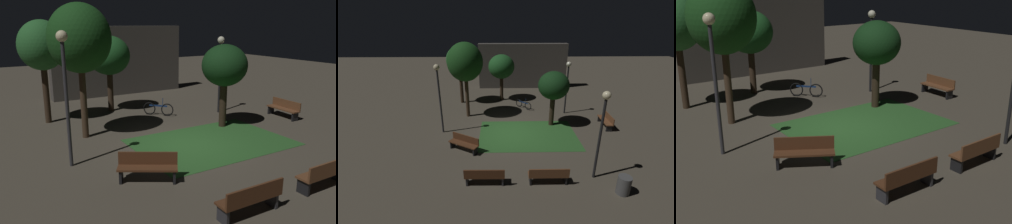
# 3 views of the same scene
# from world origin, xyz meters

# --- Properties ---
(ground_plane) EXTENTS (60.00, 60.00, 0.00)m
(ground_plane) POSITION_xyz_m (0.00, 0.00, 0.00)
(ground_plane) COLOR #4C4438
(grass_lawn) EXTENTS (6.13, 4.18, 0.01)m
(grass_lawn) POSITION_xyz_m (1.02, -0.22, 0.01)
(grass_lawn) COLOR #2D6028
(grass_lawn) RESTS_ON ground
(bench_lawn_edge) EXTENTS (1.81, 0.51, 0.88)m
(bench_lawn_edge) POSITION_xyz_m (-1.43, -5.00, 0.48)
(bench_lawn_edge) COLOR #512D19
(bench_lawn_edge) RESTS_ON ground
(bench_front_right) EXTENTS (1.80, 0.48, 0.88)m
(bench_front_right) POSITION_xyz_m (1.43, -5.00, 0.48)
(bench_front_right) COLOR brown
(bench_front_right) RESTS_ON ground
(bench_path_side) EXTENTS (1.79, 1.33, 0.88)m
(bench_path_side) POSITION_xyz_m (-2.75, -1.99, 0.48)
(bench_path_side) COLOR #512D19
(bench_path_side) RESTS_ON ground
(bench_corner) EXTENTS (0.55, 1.82, 0.88)m
(bench_corner) POSITION_xyz_m (6.49, 0.94, 0.48)
(bench_corner) COLOR brown
(bench_corner) RESTS_ON ground
(tree_near_wall) EXTENTS (2.22, 2.22, 4.02)m
(tree_near_wall) POSITION_xyz_m (-0.62, 6.60, 2.96)
(tree_near_wall) COLOR #38281C
(tree_near_wall) RESTS_ON ground
(tree_lawn_side) EXTENTS (2.04, 2.04, 3.75)m
(tree_lawn_side) POSITION_xyz_m (2.79, 1.28, 2.77)
(tree_lawn_side) COLOR #2D2116
(tree_lawn_side) RESTS_ON ground
(tree_right_canopy) EXTENTS (2.49, 2.49, 5.43)m
(tree_right_canopy) POSITION_xyz_m (-3.15, 2.96, 4.04)
(tree_right_canopy) COLOR #423021
(tree_right_canopy) RESTS_ON ground
(tree_left_canopy) EXTENTS (2.15, 2.15, 4.81)m
(tree_left_canopy) POSITION_xyz_m (-4.04, 6.00, 3.61)
(tree_left_canopy) COLOR #38281C
(tree_left_canopy) RESTS_ON ground
(lamp_post_plaza_east) EXTENTS (0.36, 0.36, 4.44)m
(lamp_post_plaza_east) POSITION_xyz_m (-4.45, 0.30, 3.03)
(lamp_post_plaza_east) COLOR #333338
(lamp_post_plaza_east) RESTS_ON ground
(lamp_post_plaza_west) EXTENTS (0.36, 0.36, 3.99)m
(lamp_post_plaza_west) POSITION_xyz_m (4.24, 3.39, 2.76)
(lamp_post_plaza_west) COLOR black
(lamp_post_plaza_west) RESTS_ON ground
(lamp_post_near_wall) EXTENTS (0.36, 0.36, 4.25)m
(lamp_post_near_wall) POSITION_xyz_m (3.67, -4.56, 2.91)
(lamp_post_near_wall) COLOR black
(lamp_post_near_wall) RESTS_ON ground
(trash_bin) EXTENTS (0.56, 0.56, 0.84)m
(trash_bin) POSITION_xyz_m (4.52, -5.68, 0.42)
(trash_bin) COLOR #4C4C4C
(trash_bin) RESTS_ON ground
(bicycle) EXTENTS (1.17, 1.22, 0.93)m
(bicycle) POSITION_xyz_m (1.15, 4.46, 0.34)
(bicycle) COLOR black
(bicycle) RESTS_ON ground
(building_wall_backdrop) EXTENTS (8.87, 0.80, 4.46)m
(building_wall_backdrop) POSITION_xyz_m (1.55, 10.62, 2.23)
(building_wall_backdrop) COLOR #4C4742
(building_wall_backdrop) RESTS_ON ground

